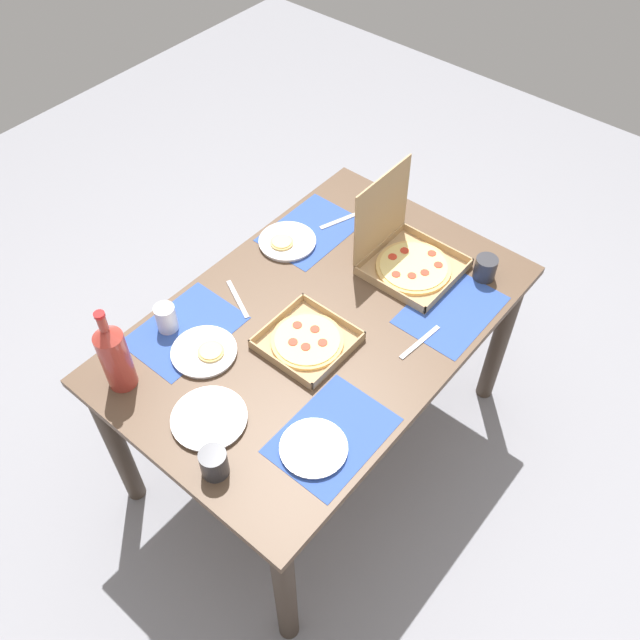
{
  "coord_description": "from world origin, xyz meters",
  "views": [
    {
      "loc": [
        -1.15,
        -0.96,
        2.51
      ],
      "look_at": [
        0.0,
        0.0,
        0.77
      ],
      "focal_mm": 38.23,
      "sensor_mm": 36.0,
      "label": 1
    }
  ],
  "objects_px": {
    "plate_near_left": "(205,352)",
    "cup_clear_left": "(166,318)",
    "cup_clear_right": "(214,463)",
    "cup_spare": "(485,268)",
    "pizza_box_edge_far": "(307,341)",
    "cup_red": "(393,207)",
    "plate_near_right": "(209,418)",
    "plate_far_right": "(287,242)",
    "plate_far_left": "(314,449)",
    "pizza_box_corner_left": "(406,255)",
    "soda_bottle": "(114,356)"
  },
  "relations": [
    {
      "from": "pizza_box_corner_left",
      "to": "cup_red",
      "type": "bearing_deg",
      "value": 45.56
    },
    {
      "from": "plate_near_right",
      "to": "cup_clear_left",
      "type": "bearing_deg",
      "value": 65.46
    },
    {
      "from": "plate_far_left",
      "to": "cup_clear_right",
      "type": "xyz_separation_m",
      "value": [
        -0.23,
        0.17,
        0.04
      ]
    },
    {
      "from": "plate_near_left",
      "to": "cup_spare",
      "type": "relative_size",
      "value": 2.47
    },
    {
      "from": "plate_near_right",
      "to": "cup_spare",
      "type": "bearing_deg",
      "value": -16.97
    },
    {
      "from": "pizza_box_edge_far",
      "to": "plate_near_right",
      "type": "relative_size",
      "value": 1.18
    },
    {
      "from": "plate_far_left",
      "to": "cup_clear_left",
      "type": "bearing_deg",
      "value": 86.27
    },
    {
      "from": "plate_far_left",
      "to": "plate_far_right",
      "type": "xyz_separation_m",
      "value": [
        0.6,
        0.64,
        0.0
      ]
    },
    {
      "from": "pizza_box_edge_far",
      "to": "plate_near_left",
      "type": "distance_m",
      "value": 0.33
    },
    {
      "from": "pizza_box_corner_left",
      "to": "plate_far_right",
      "type": "distance_m",
      "value": 0.45
    },
    {
      "from": "pizza_box_edge_far",
      "to": "cup_spare",
      "type": "xyz_separation_m",
      "value": [
        0.63,
        -0.28,
        0.03
      ]
    },
    {
      "from": "cup_clear_right",
      "to": "cup_spare",
      "type": "distance_m",
      "value": 1.17
    },
    {
      "from": "plate_far_left",
      "to": "pizza_box_edge_far",
      "type": "bearing_deg",
      "value": 43.16
    },
    {
      "from": "plate_near_right",
      "to": "plate_far_right",
      "type": "xyz_separation_m",
      "value": [
        0.73,
        0.33,
        0.0
      ]
    },
    {
      "from": "cup_clear_right",
      "to": "cup_spare",
      "type": "height_order",
      "value": "cup_clear_right"
    },
    {
      "from": "pizza_box_edge_far",
      "to": "plate_far_left",
      "type": "bearing_deg",
      "value": -136.84
    },
    {
      "from": "plate_near_left",
      "to": "cup_clear_right",
      "type": "height_order",
      "value": "cup_clear_right"
    },
    {
      "from": "plate_near_right",
      "to": "plate_far_right",
      "type": "bearing_deg",
      "value": 24.69
    },
    {
      "from": "pizza_box_corner_left",
      "to": "soda_bottle",
      "type": "bearing_deg",
      "value": 159.11
    },
    {
      "from": "plate_near_right",
      "to": "cup_red",
      "type": "relative_size",
      "value": 2.28
    },
    {
      "from": "plate_far_left",
      "to": "soda_bottle",
      "type": "distance_m",
      "value": 0.65
    },
    {
      "from": "pizza_box_edge_far",
      "to": "plate_far_right",
      "type": "bearing_deg",
      "value": 49.61
    },
    {
      "from": "plate_far_left",
      "to": "cup_spare",
      "type": "distance_m",
      "value": 0.93
    },
    {
      "from": "pizza_box_edge_far",
      "to": "cup_red",
      "type": "relative_size",
      "value": 2.7
    },
    {
      "from": "pizza_box_edge_far",
      "to": "cup_red",
      "type": "height_order",
      "value": "cup_red"
    },
    {
      "from": "plate_far_right",
      "to": "cup_spare",
      "type": "bearing_deg",
      "value": -63.92
    },
    {
      "from": "plate_far_right",
      "to": "soda_bottle",
      "type": "relative_size",
      "value": 0.66
    },
    {
      "from": "pizza_box_corner_left",
      "to": "cup_clear_right",
      "type": "distance_m",
      "value": 1.02
    },
    {
      "from": "pizza_box_corner_left",
      "to": "cup_red",
      "type": "distance_m",
      "value": 0.27
    },
    {
      "from": "cup_clear_right",
      "to": "pizza_box_edge_far",
      "type": "bearing_deg",
      "value": 11.22
    },
    {
      "from": "cup_red",
      "to": "plate_far_right",
      "type": "bearing_deg",
      "value": 150.48
    },
    {
      "from": "pizza_box_edge_far",
      "to": "plate_near_right",
      "type": "xyz_separation_m",
      "value": [
        -0.41,
        0.04,
        -0.0
      ]
    },
    {
      "from": "cup_red",
      "to": "cup_spare",
      "type": "xyz_separation_m",
      "value": [
        -0.06,
        -0.44,
        -0.01
      ]
    },
    {
      "from": "soda_bottle",
      "to": "cup_red",
      "type": "height_order",
      "value": "soda_bottle"
    },
    {
      "from": "plate_near_left",
      "to": "plate_far_right",
      "type": "xyz_separation_m",
      "value": [
        0.56,
        0.14,
        0.0
      ]
    },
    {
      "from": "cup_clear_left",
      "to": "cup_red",
      "type": "bearing_deg",
      "value": -14.55
    },
    {
      "from": "plate_near_left",
      "to": "cup_clear_left",
      "type": "height_order",
      "value": "cup_clear_left"
    },
    {
      "from": "plate_near_right",
      "to": "cup_spare",
      "type": "distance_m",
      "value": 1.1
    },
    {
      "from": "plate_far_right",
      "to": "pizza_box_edge_far",
      "type": "bearing_deg",
      "value": -130.39
    },
    {
      "from": "plate_far_right",
      "to": "cup_clear_right",
      "type": "xyz_separation_m",
      "value": [
        -0.83,
        -0.47,
        0.04
      ]
    },
    {
      "from": "plate_far_right",
      "to": "cup_red",
      "type": "xyz_separation_m",
      "value": [
        0.38,
        -0.21,
        0.04
      ]
    },
    {
      "from": "pizza_box_edge_far",
      "to": "cup_red",
      "type": "xyz_separation_m",
      "value": [
        0.69,
        0.16,
        0.04
      ]
    },
    {
      "from": "plate_far_left",
      "to": "cup_clear_right",
      "type": "relative_size",
      "value": 2.19
    },
    {
      "from": "pizza_box_corner_left",
      "to": "plate_near_left",
      "type": "height_order",
      "value": "pizza_box_corner_left"
    },
    {
      "from": "plate_far_right",
      "to": "cup_red",
      "type": "distance_m",
      "value": 0.44
    },
    {
      "from": "plate_near_left",
      "to": "cup_spare",
      "type": "height_order",
      "value": "cup_spare"
    },
    {
      "from": "plate_far_right",
      "to": "plate_near_right",
      "type": "bearing_deg",
      "value": -155.31
    },
    {
      "from": "pizza_box_edge_far",
      "to": "plate_far_right",
      "type": "relative_size",
      "value": 1.27
    },
    {
      "from": "pizza_box_corner_left",
      "to": "cup_red",
      "type": "xyz_separation_m",
      "value": [
        0.19,
        0.19,
        -0.0
      ]
    },
    {
      "from": "soda_bottle",
      "to": "plate_near_right",
      "type": "bearing_deg",
      "value": -76.69
    }
  ]
}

